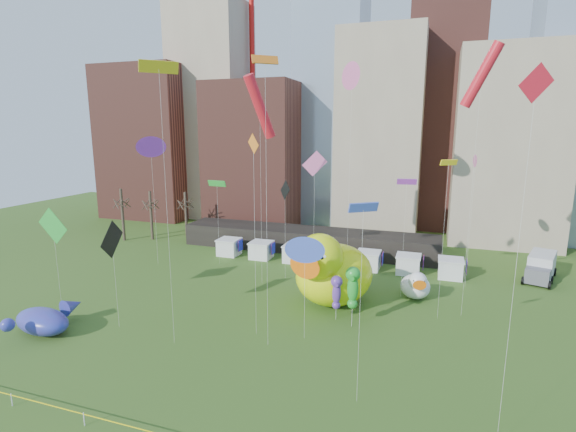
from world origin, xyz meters
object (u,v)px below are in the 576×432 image
at_px(small_duck, 416,285).
at_px(seahorse_green, 353,284).
at_px(seahorse_purple, 336,290).
at_px(whale_inflatable, 44,320).
at_px(big_duck, 331,271).
at_px(box_truck, 541,266).

bearing_deg(small_duck, seahorse_green, -133.04).
bearing_deg(small_duck, seahorse_purple, -143.55).
relative_size(seahorse_purple, whale_inflatable, 0.59).
relative_size(big_duck, small_duck, 2.50).
relative_size(whale_inflatable, box_truck, 0.99).
xyz_separation_m(whale_inflatable, box_truck, (45.20, 30.36, 0.38)).
height_order(seahorse_purple, box_truck, seahorse_purple).
bearing_deg(seahorse_purple, big_duck, 100.30).
distance_m(big_duck, box_truck, 27.56).
xyz_separation_m(seahorse_purple, whale_inflatable, (-24.19, -10.87, -1.91)).
bearing_deg(seahorse_purple, small_duck, 38.55).
height_order(small_duck, seahorse_purple, seahorse_purple).
distance_m(small_duck, seahorse_green, 10.66).
xyz_separation_m(seahorse_purple, box_truck, (21.01, 19.49, -1.52)).
xyz_separation_m(big_duck, box_truck, (22.33, 16.02, -2.11)).
bearing_deg(box_truck, seahorse_green, -116.09).
distance_m(seahorse_green, whale_inflatable, 27.90).
distance_m(small_duck, box_truck, 18.19).
xyz_separation_m(big_duck, whale_inflatable, (-22.88, -14.34, -2.50)).
relative_size(small_duck, box_truck, 0.60).
height_order(small_duck, seahorse_green, seahorse_green).
distance_m(big_duck, seahorse_purple, 3.75).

